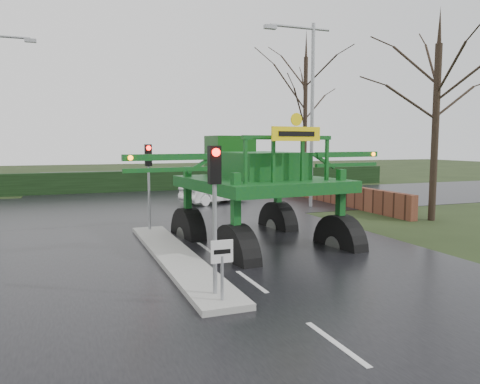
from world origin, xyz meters
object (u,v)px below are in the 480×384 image
object	(u,v)px
crop_sprayer	(232,173)
white_sedan	(215,203)
traffic_signal_near	(215,188)
street_light_right	(307,98)
traffic_signal_mid	(149,168)
traffic_signal_far	(229,157)
keep_left_sign	(222,260)

from	to	relation	value
crop_sprayer	white_sedan	distance (m)	13.58
traffic_signal_near	white_sedan	size ratio (longest dim) A/B	0.81
street_light_right	crop_sprayer	distance (m)	12.72
traffic_signal_near	traffic_signal_mid	xyz separation A→B (m)	(0.00, 8.50, 0.00)
traffic_signal_mid	crop_sprayer	world-z (taller)	crop_sprayer
traffic_signal_mid	crop_sprayer	xyz separation A→B (m)	(1.68, -4.97, 0.07)
crop_sprayer	traffic_signal_mid	bearing A→B (deg)	102.06
traffic_signal_mid	white_sedan	xyz separation A→B (m)	(5.26, 7.86, -2.59)
traffic_signal_near	traffic_signal_far	distance (m)	22.42
traffic_signal_mid	street_light_right	bearing A→B (deg)	25.40
traffic_signal_near	traffic_signal_mid	distance (m)	8.50
street_light_right	traffic_signal_far	bearing A→B (deg)	101.95
keep_left_sign	traffic_signal_near	size ratio (longest dim) A/B	0.38
keep_left_sign	street_light_right	world-z (taller)	street_light_right
traffic_signal_near	street_light_right	bearing A→B (deg)	53.87
keep_left_sign	traffic_signal_mid	bearing A→B (deg)	90.00
traffic_signal_near	street_light_right	world-z (taller)	street_light_right
traffic_signal_far	white_sedan	bearing A→B (deg)	61.41
traffic_signal_near	street_light_right	size ratio (longest dim) A/B	0.35
keep_left_sign	street_light_right	xyz separation A→B (m)	(9.49, 13.50, 4.93)
traffic_signal_far	white_sedan	size ratio (longest dim) A/B	0.81
street_light_right	crop_sprayer	size ratio (longest dim) A/B	1.00
traffic_signal_mid	white_sedan	bearing A→B (deg)	56.20
crop_sprayer	traffic_signal_far	bearing A→B (deg)	64.07
traffic_signal_far	street_light_right	distance (m)	8.86
white_sedan	traffic_signal_mid	bearing A→B (deg)	124.11
white_sedan	traffic_signal_far	bearing A→B (deg)	-50.67
white_sedan	traffic_signal_near	bearing A→B (deg)	140.08
traffic_signal_near	traffic_signal_far	world-z (taller)	same
white_sedan	keep_left_sign	bearing A→B (deg)	140.57
traffic_signal_near	crop_sprayer	distance (m)	3.91
keep_left_sign	crop_sprayer	bearing A→B (deg)	67.33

